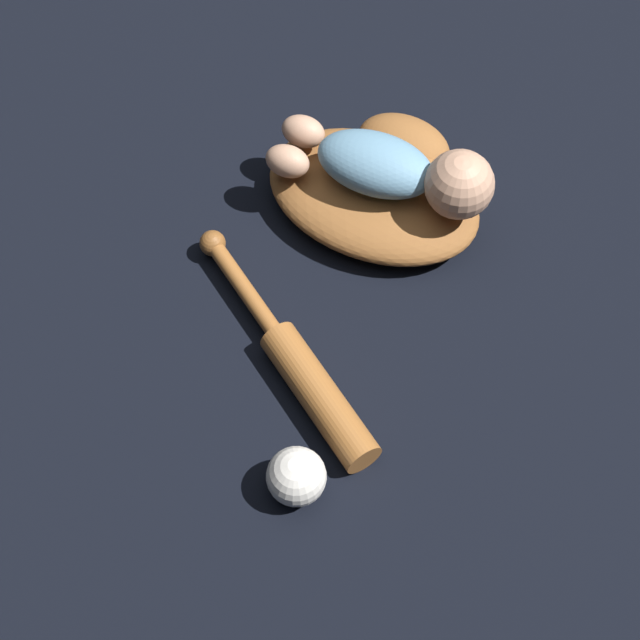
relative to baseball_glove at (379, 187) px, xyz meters
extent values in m
plane|color=black|center=(-0.05, -0.05, -0.04)|extent=(6.00, 6.00, 0.00)
ellipsoid|color=#935B2D|center=(0.00, -0.02, 0.00)|extent=(0.35, 0.26, 0.07)
ellipsoid|color=#935B2D|center=(0.01, 0.09, 0.00)|extent=(0.16, 0.12, 0.07)
ellipsoid|color=#6693B2|center=(0.00, -0.02, 0.07)|extent=(0.17, 0.10, 0.07)
sphere|color=tan|center=(0.12, -0.02, 0.09)|extent=(0.10, 0.10, 0.10)
ellipsoid|color=tan|center=(-0.12, 0.01, 0.06)|extent=(0.07, 0.05, 0.05)
ellipsoid|color=tan|center=(-0.12, -0.04, 0.06)|extent=(0.07, 0.05, 0.05)
cylinder|color=#9E602D|center=(0.04, -0.35, -0.01)|extent=(0.21, 0.17, 0.05)
cylinder|color=#9E602D|center=(-0.12, -0.23, -0.01)|extent=(0.16, 0.13, 0.02)
sphere|color=brown|center=(-0.19, -0.18, -0.01)|extent=(0.04, 0.04, 0.04)
sphere|color=white|center=(0.06, -0.47, 0.00)|extent=(0.08, 0.08, 0.08)
camera|label=1|loc=(0.27, -0.94, 1.27)|focal=60.00mm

